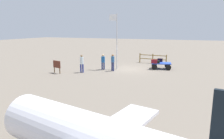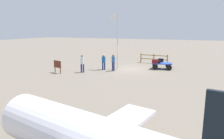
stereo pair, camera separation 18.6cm
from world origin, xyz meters
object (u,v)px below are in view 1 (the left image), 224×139
(suitcase_dark, at_px, (154,61))
(worker_trailing, at_px, (103,60))
(flagpole, at_px, (116,37))
(signboard, at_px, (57,65))
(worker_lead, at_px, (113,61))
(luggage_cart, at_px, (161,64))
(suitcase_grey, at_px, (157,62))
(worker_supervisor, at_px, (82,62))
(suitcase_olive, at_px, (160,60))

(suitcase_dark, relative_size, worker_trailing, 0.37)
(flagpole, height_order, signboard, flagpole)
(worker_lead, bearing_deg, flagpole, -87.03)
(suitcase_dark, distance_m, signboard, 9.74)
(signboard, bearing_deg, worker_trailing, -136.23)
(signboard, bearing_deg, luggage_cart, -146.83)
(suitcase_grey, bearing_deg, luggage_cart, -130.88)
(suitcase_grey, bearing_deg, suitcase_dark, 40.73)
(suitcase_dark, xyz_separation_m, worker_supervisor, (6.20, 4.05, 0.14))
(suitcase_olive, relative_size, worker_supervisor, 0.30)
(suitcase_grey, distance_m, suitcase_dark, 0.35)
(luggage_cart, distance_m, flagpole, 5.50)
(luggage_cart, distance_m, suitcase_olive, 0.75)
(suitcase_grey, height_order, suitcase_dark, suitcase_dark)
(luggage_cart, distance_m, worker_lead, 5.19)
(suitcase_olive, xyz_separation_m, flagpole, (4.16, 2.40, 2.48))
(suitcase_dark, distance_m, flagpole, 4.66)
(worker_lead, height_order, signboard, worker_lead)
(suitcase_dark, height_order, flagpole, flagpole)
(suitcase_olive, relative_size, flagpole, 0.09)
(worker_lead, bearing_deg, worker_supervisor, 36.37)
(luggage_cart, height_order, worker_lead, worker_lead)
(worker_supervisor, height_order, signboard, worker_supervisor)
(suitcase_dark, bearing_deg, flagpole, 17.09)
(luggage_cart, bearing_deg, signboard, 33.17)
(worker_trailing, bearing_deg, suitcase_dark, -158.20)
(worker_lead, height_order, worker_trailing, worker_lead)
(worker_trailing, bearing_deg, suitcase_olive, -148.81)
(luggage_cart, height_order, worker_supervisor, worker_supervisor)
(luggage_cart, relative_size, signboard, 1.82)
(worker_lead, bearing_deg, suitcase_dark, -149.15)
(suitcase_grey, distance_m, flagpole, 4.97)
(suitcase_olive, height_order, worker_supervisor, worker_supervisor)
(worker_supervisor, xyz_separation_m, flagpole, (-2.42, -2.89, 2.32))
(suitcase_dark, height_order, worker_trailing, worker_trailing)
(worker_lead, xyz_separation_m, flagpole, (0.06, -1.06, 2.33))
(luggage_cart, relative_size, suitcase_olive, 4.17)
(suitcase_dark, height_order, signboard, signboard)
(worker_lead, bearing_deg, signboard, 33.06)
(worker_lead, bearing_deg, worker_trailing, -12.65)
(suitcase_grey, distance_m, worker_trailing, 5.61)
(luggage_cart, xyz_separation_m, worker_lead, (4.32, 2.83, 0.50))
(suitcase_olive, relative_size, worker_lead, 0.31)
(worker_trailing, relative_size, flagpole, 0.28)
(worker_trailing, bearing_deg, worker_supervisor, 58.05)
(suitcase_dark, bearing_deg, suitcase_olive, -107.37)
(suitcase_olive, bearing_deg, worker_supervisor, 38.76)
(worker_lead, bearing_deg, suitcase_olive, -139.87)
(suitcase_olive, bearing_deg, suitcase_dark, 72.63)
(suitcase_grey, xyz_separation_m, suitcase_dark, (0.26, 0.23, 0.06))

